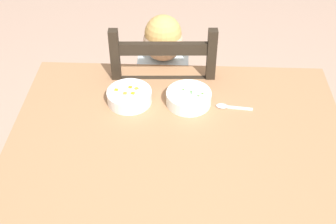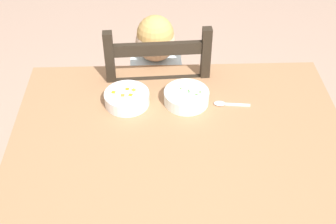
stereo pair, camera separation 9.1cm
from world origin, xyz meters
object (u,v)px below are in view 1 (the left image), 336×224
dining_chair (164,111)px  child_figure (163,83)px  bowl_of_carrots (129,96)px  dining_table (178,155)px  spoon (227,107)px  bowl_of_peas (189,98)px

dining_chair → child_figure: bearing=-139.6°
bowl_of_carrots → dining_table: bearing=-40.8°
dining_chair → spoon: bearing=-51.1°
child_figure → bowl_of_peas: child_figure is taller
dining_chair → bowl_of_peas: size_ratio=5.69×
child_figure → bowl_of_carrots: bearing=-110.9°
bowl_of_peas → spoon: 0.15m
child_figure → bowl_of_carrots: size_ratio=5.53×
dining_table → dining_chair: 0.50m
dining_chair → bowl_of_carrots: bearing=-111.2°
child_figure → spoon: bearing=-50.6°
bowl_of_peas → spoon: size_ratio=1.23×
dining_chair → dining_table: bearing=-80.7°
dining_chair → child_figure: size_ratio=1.03×
spoon → bowl_of_peas: bearing=171.9°
bowl_of_peas → bowl_of_carrots: bearing=180.0°
bowl_of_carrots → spoon: (0.37, -0.02, -0.02)m
child_figure → dining_table: bearing=-80.4°
dining_table → dining_chair: bearing=99.3°
dining_chair → bowl_of_carrots: size_ratio=5.71×
child_figure → bowl_of_carrots: (-0.11, -0.29, 0.16)m
bowl_of_carrots → spoon: bowl_of_carrots is taller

